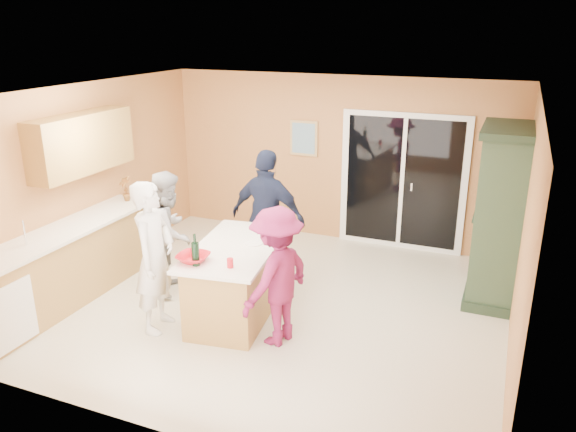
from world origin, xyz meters
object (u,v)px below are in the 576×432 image
at_px(woman_grey, 170,232).
at_px(woman_magenta, 277,277).
at_px(woman_white, 154,257).
at_px(woman_navy, 268,217).
at_px(green_hutch, 500,217).
at_px(kitchen_island, 237,283).

bearing_deg(woman_grey, woman_magenta, -126.09).
distance_m(woman_white, woman_navy, 1.74).
distance_m(green_hutch, woman_grey, 4.13).
bearing_deg(woman_white, woman_magenta, -88.76).
relative_size(green_hutch, woman_navy, 1.21).
distance_m(kitchen_island, woman_magenta, 0.84).
relative_size(kitchen_island, woman_grey, 1.12).
xyz_separation_m(green_hutch, woman_white, (-3.49, -2.26, -0.20)).
xyz_separation_m(woman_white, woman_magenta, (1.37, 0.25, -0.10)).
relative_size(woman_white, woman_grey, 1.09).
height_order(green_hutch, woman_navy, green_hutch).
height_order(woman_grey, woman_magenta, woman_grey).
distance_m(kitchen_island, woman_grey, 1.20).
bearing_deg(woman_white, woman_grey, 15.00).
bearing_deg(woman_grey, kitchen_island, -121.30).
distance_m(woman_grey, woman_navy, 1.28).
distance_m(kitchen_island, woman_navy, 1.13).
bearing_deg(kitchen_island, woman_magenta, -35.26).
height_order(woman_navy, woman_magenta, woman_navy).
bearing_deg(woman_navy, kitchen_island, 97.37).
xyz_separation_m(kitchen_island, woman_navy, (-0.04, 1.01, 0.49)).
distance_m(woman_white, woman_magenta, 1.40).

